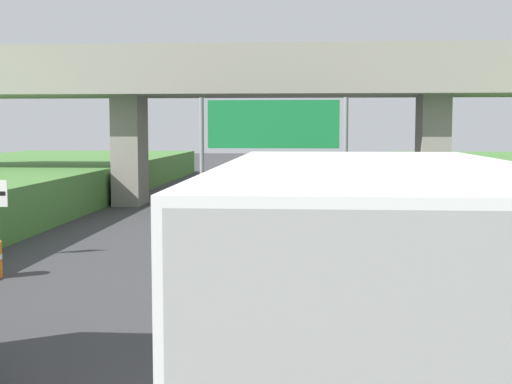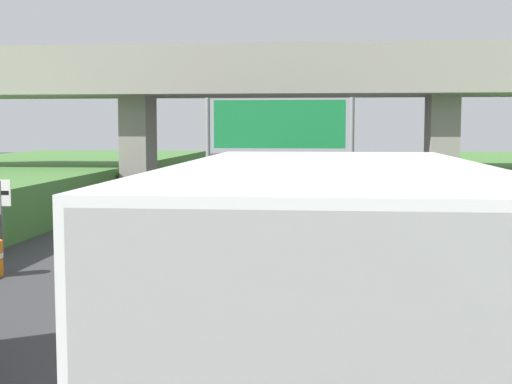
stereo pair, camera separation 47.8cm
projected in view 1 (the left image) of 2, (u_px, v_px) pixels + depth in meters
name	position (u px, v px, depth m)	size (l,w,h in m)	color
lane_centre_stripe	(272.00, 224.00, 27.06)	(0.20, 92.26, 0.01)	white
overpass_bridge	(279.00, 89.00, 33.05)	(40.00, 4.80, 7.39)	gray
overhead_highway_sign	(273.00, 131.00, 27.88)	(5.88, 0.18, 4.89)	slate
truck_white	(364.00, 326.00, 6.34)	(2.44, 7.30, 3.44)	black
car_silver	(227.00, 205.00, 25.98)	(1.86, 4.10, 1.72)	#B2B5B7
car_red	(261.00, 175.00, 42.85)	(1.86, 4.10, 1.72)	red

